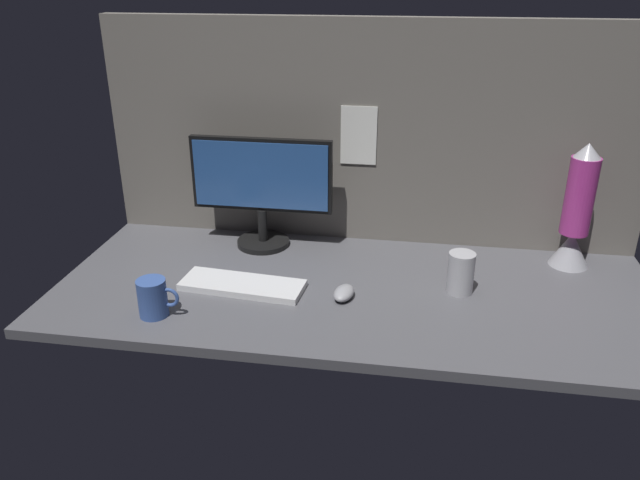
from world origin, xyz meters
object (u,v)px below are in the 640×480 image
Objects in this scene: keyboard at (242,285)px; monitor at (261,186)px; mug_ceramic_blue at (153,298)px; mug_steel at (461,273)px; lava_lamp at (576,216)px; mouse at (344,293)px.

monitor is at bearing 97.75° from keyboard.
mug_ceramic_blue is 0.94× the size of mug_steel.
mug_ceramic_blue is 88.31cm from mug_steel.
lava_lamp reaches higher than mug_steel.
monitor is 4.07× the size of mug_ceramic_blue.
lava_lamp reaches higher than mouse.
mug_steel is at bearing 25.45° from mouse.
keyboard is 27.75cm from mug_ceramic_blue.
keyboard is 106.32cm from lava_lamp.
lava_lamp is at bearing 35.62° from mouse.
mouse is 35.01cm from mug_steel.
mouse is at bearing -164.25° from mug_steel.
mug_ceramic_blue is 130.79cm from lava_lamp.
keyboard is at bearing -172.69° from mug_steel.
mouse is at bearing 2.94° from keyboard.
monitor is 71.69cm from mug_steel.
mouse is at bearing -154.08° from lava_lamp.
monitor is at bearing 70.51° from mug_ceramic_blue.
monitor is 3.80× the size of mug_steel.
keyboard is 3.85× the size of mouse.
monitor is 38.35cm from keyboard.
mug_ceramic_blue is 0.29× the size of lava_lamp.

